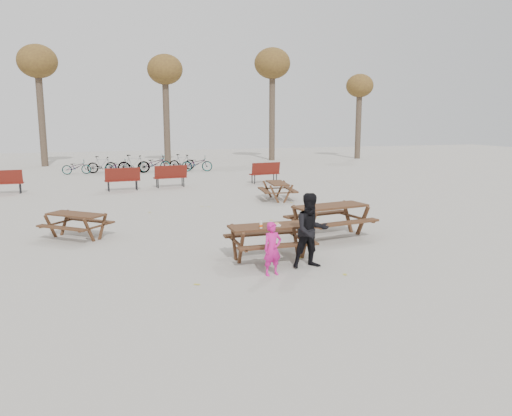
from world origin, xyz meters
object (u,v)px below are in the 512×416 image
object	(u,v)px
main_picnic_table	(269,234)
picnic_table_east	(330,221)
picnic_table_far	(277,191)
soda_bottle	(261,225)
food_tray	(276,225)
adult	(311,231)
child	(272,249)
picnic_table_north	(76,226)

from	to	relation	value
main_picnic_table	picnic_table_east	xyz separation A→B (m)	(2.26, 1.55, -0.16)
picnic_table_far	soda_bottle	bearing A→B (deg)	164.99
food_tray	adult	world-z (taller)	adult
child	picnic_table_north	xyz separation A→B (m)	(-3.91, 4.54, -0.22)
child	picnic_table_far	world-z (taller)	child
soda_bottle	adult	xyz separation A→B (m)	(0.90, -0.65, -0.05)
adult	picnic_table_east	bearing A→B (deg)	56.17
soda_bottle	picnic_table_north	world-z (taller)	soda_bottle
picnic_table_north	picnic_table_far	xyz separation A→B (m)	(7.24, 4.32, 0.01)
food_tray	picnic_table_east	xyz separation A→B (m)	(2.15, 1.68, -0.36)
food_tray	adult	xyz separation A→B (m)	(0.52, -0.75, 0.01)
food_tray	picnic_table_far	bearing A→B (deg)	69.83
picnic_table_far	adult	bearing A→B (deg)	171.97
picnic_table_east	picnic_table_north	distance (m)	6.76
adult	picnic_table_far	bearing A→B (deg)	74.64
adult	main_picnic_table	bearing A→B (deg)	125.71
picnic_table_north	picnic_table_far	bearing A→B (deg)	71.39
picnic_table_far	picnic_table_east	bearing A→B (deg)	-179.45
picnic_table_east	food_tray	bearing A→B (deg)	-151.66
main_picnic_table	food_tray	bearing A→B (deg)	-49.02
main_picnic_table	picnic_table_north	bearing A→B (deg)	141.28
main_picnic_table	picnic_table_far	distance (m)	8.29
food_tray	picnic_table_east	distance (m)	2.75
child	adult	size ratio (longest dim) A/B	0.69
soda_bottle	child	xyz separation A→B (m)	(-0.06, -0.92, -0.30)
main_picnic_table	adult	xyz separation A→B (m)	(0.63, -0.88, 0.22)
food_tray	child	size ratio (longest dim) A/B	0.16
main_picnic_table	picnic_table_north	distance (m)	5.43
main_picnic_table	picnic_table_north	world-z (taller)	main_picnic_table
child	picnic_table_far	size ratio (longest dim) A/B	0.69
main_picnic_table	picnic_table_north	xyz separation A→B (m)	(-4.24, 3.40, -0.25)
picnic_table_east	picnic_table_north	world-z (taller)	picnic_table_east
food_tray	picnic_table_far	distance (m)	8.38
child	adult	world-z (taller)	adult
picnic_table_east	main_picnic_table	bearing A→B (deg)	-155.36
food_tray	adult	bearing A→B (deg)	-55.37
picnic_table_north	picnic_table_far	size ratio (longest dim) A/B	0.97
food_tray	picnic_table_north	world-z (taller)	food_tray
child	soda_bottle	bearing A→B (deg)	77.29
food_tray	picnic_table_far	xyz separation A→B (m)	(2.88, 7.85, -0.45)
main_picnic_table	picnic_table_far	world-z (taller)	main_picnic_table
adult	food_tray	bearing A→B (deg)	124.67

